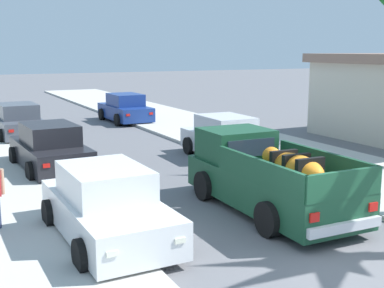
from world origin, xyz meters
TOP-DOWN VIEW (x-y plane):
  - ground_plane at (0.00, 0.00)m, footprint 160.00×160.00m
  - sidewalk_right at (5.32, 12.00)m, footprint 4.96×60.00m
  - curb_left at (-4.24, 12.00)m, footprint 0.16×60.00m
  - curb_right at (4.24, 12.00)m, footprint 0.16×60.00m
  - pickup_truck at (0.93, 3.64)m, footprint 2.28×5.24m
  - car_left_near at (-2.96, 17.12)m, footprint 2.13×4.30m
  - car_right_near at (-2.95, 10.17)m, footprint 2.19×4.33m
  - car_left_mid at (3.10, 9.16)m, footprint 2.09×4.29m
  - car_right_mid at (3.00, 19.79)m, footprint 2.10×4.29m
  - car_left_far at (-3.15, 3.45)m, footprint 2.08×4.28m

SIDE VIEW (x-z plane):
  - ground_plane at x=0.00m, z-range 0.00..0.00m
  - curb_left at x=-4.24m, z-range 0.00..0.10m
  - curb_right at x=4.24m, z-range 0.00..0.10m
  - sidewalk_right at x=5.32m, z-range 0.00..0.12m
  - car_left_near at x=-2.96m, z-range -0.06..1.48m
  - car_right_near at x=-2.95m, z-range -0.06..1.48m
  - car_left_mid at x=3.10m, z-range -0.06..1.48m
  - car_right_mid at x=3.00m, z-range -0.06..1.48m
  - car_left_far at x=-3.15m, z-range -0.06..1.48m
  - pickup_truck at x=0.93m, z-range -0.09..1.71m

